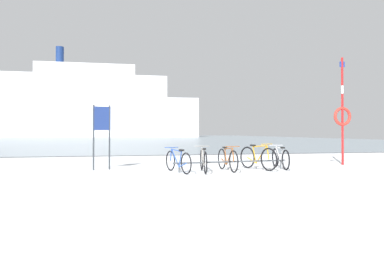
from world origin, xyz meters
name	(u,v)px	position (x,y,z in m)	size (l,w,h in m)	color
ground	(136,139)	(0.00, 53.90, -0.04)	(80.00, 132.00, 0.08)	silver
bike_rack	(232,162)	(1.24, 2.62, 0.27)	(3.80, 0.42, 0.31)	#4C5156
bicycle_0	(178,161)	(-0.50, 2.51, 0.34)	(0.63, 1.59, 0.74)	black
bicycle_1	(203,160)	(0.27, 2.45, 0.35)	(0.46, 1.68, 0.77)	black
bicycle_2	(227,159)	(1.09, 2.64, 0.36)	(0.46, 1.65, 0.78)	black
bicycle_3	(258,158)	(2.14, 2.77, 0.38)	(0.67, 1.64, 0.84)	black
bicycle_4	(280,158)	(2.99, 2.91, 0.35)	(0.46, 1.64, 0.76)	black
info_sign	(102,126)	(-2.78, 3.69, 1.41)	(0.55, 0.15, 2.07)	#33383D
rescue_post	(342,113)	(5.84, 3.65, 1.90)	(0.71, 0.11, 3.97)	red
ferry_ship	(91,107)	(-10.67, 81.57, 7.68)	(53.85, 11.66, 22.90)	white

